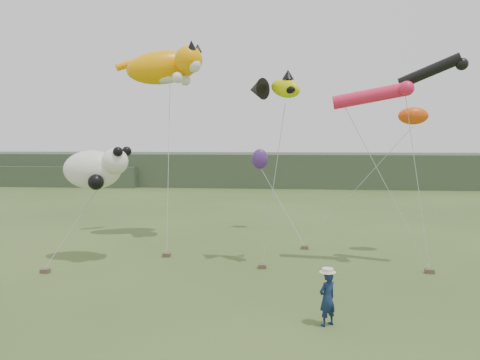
# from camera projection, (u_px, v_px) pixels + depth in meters

# --- Properties ---
(ground) EXTENTS (120.00, 120.00, 0.00)m
(ground) POSITION_uv_depth(u_px,v_px,m) (267.00, 308.00, 15.86)
(ground) COLOR #385123
(ground) RESTS_ON ground
(headland) EXTENTS (90.00, 13.00, 4.00)m
(headland) POSITION_uv_depth(u_px,v_px,m) (259.00, 169.00, 60.31)
(headland) COLOR #2D3D28
(headland) RESTS_ON ground
(festival_attendant) EXTENTS (0.74, 0.71, 1.70)m
(festival_attendant) POSITION_uv_depth(u_px,v_px,m) (327.00, 298.00, 14.30)
(festival_attendant) COLOR #132248
(festival_attendant) RESTS_ON ground
(sandbag_anchors) EXTENTS (16.77, 5.89, 0.18)m
(sandbag_anchors) POSITION_uv_depth(u_px,v_px,m) (242.00, 261.00, 21.62)
(sandbag_anchors) COLOR brown
(sandbag_anchors) RESTS_ON ground
(cat_kite) EXTENTS (5.51, 3.28, 2.49)m
(cat_kite) POSITION_uv_depth(u_px,v_px,m) (168.00, 66.00, 26.60)
(cat_kite) COLOR #FD9E00
(cat_kite) RESTS_ON ground
(fish_kite) EXTENTS (2.76, 1.78, 1.39)m
(fish_kite) POSITION_uv_depth(u_px,v_px,m) (275.00, 88.00, 20.77)
(fish_kite) COLOR #CFD603
(fish_kite) RESTS_ON ground
(tube_kites) EXTENTS (5.70, 1.57, 2.36)m
(tube_kites) POSITION_uv_depth(u_px,v_px,m) (397.00, 86.00, 20.63)
(tube_kites) COLOR black
(tube_kites) RESTS_ON ground
(panda_kite) EXTENTS (3.23, 2.09, 2.01)m
(panda_kite) POSITION_uv_depth(u_px,v_px,m) (96.00, 169.00, 21.89)
(panda_kite) COLOR white
(panda_kite) RESTS_ON ground
(misc_kites) EXTENTS (9.10, 6.69, 3.44)m
(misc_kites) POSITION_uv_depth(u_px,v_px,m) (331.00, 139.00, 26.04)
(misc_kites) COLOR #EB4A0B
(misc_kites) RESTS_ON ground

